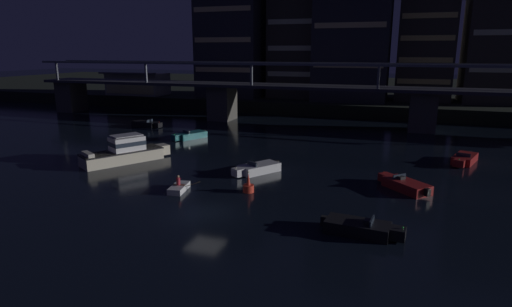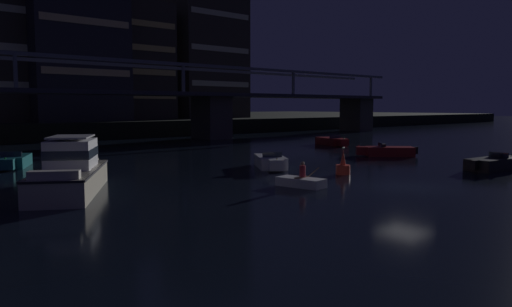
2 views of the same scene
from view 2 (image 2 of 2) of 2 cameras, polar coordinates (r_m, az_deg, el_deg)
ground_plane at (r=27.36m, az=16.82°, el=-3.72°), size 400.00×400.00×0.00m
river_bridge at (r=57.54m, az=-17.75°, el=5.28°), size 98.57×6.40×9.38m
tower_central at (r=75.92m, az=-21.01°, el=16.11°), size 12.88×12.74×33.34m
tower_east_tall at (r=85.29m, az=-14.21°, el=10.23°), size 9.51×13.08×19.02m
tower_east_low at (r=90.67m, az=-6.11°, el=13.60°), size 13.15×10.49×30.12m
cabin_cruiser_near_left at (r=26.17m, az=-20.61°, el=-1.93°), size 6.46×8.90×2.79m
speedboat_near_center at (r=54.91m, az=8.79°, el=1.40°), size 2.95×5.14×1.16m
speedboat_near_right at (r=43.77m, az=14.95°, el=0.25°), size 4.39×4.38×1.16m
speedboat_mid_left at (r=34.30m, az=1.72°, el=-0.96°), size 3.82×4.78×1.16m
speedboat_far_left at (r=38.55m, az=-26.29°, el=-0.82°), size 3.35×4.96×1.16m
speedboat_far_center at (r=36.79m, az=25.78°, el=-1.07°), size 5.23×2.15×1.16m
channel_buoy at (r=31.40m, az=10.03°, el=-1.53°), size 0.90×0.90×1.76m
dinghy_with_paddler at (r=26.32m, az=5.22°, el=-3.26°), size 2.55×2.75×1.36m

